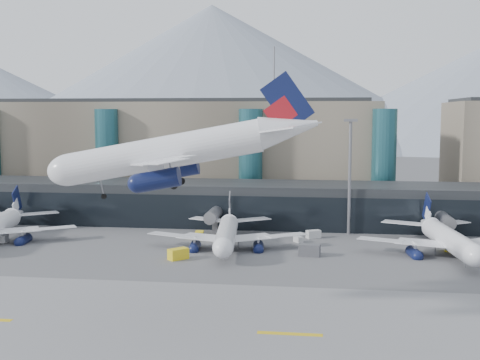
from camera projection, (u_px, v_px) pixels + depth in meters
The scene contains 18 objects.
ground at pixel (162, 292), 90.52m from camera, with size 900.00×900.00×0.00m, color #515154.
runway_strip at pixel (131, 326), 75.74m from camera, with size 400.00×40.00×0.04m, color slate.
runway_markings at pixel (131, 326), 75.73m from camera, with size 128.00×1.00×0.02m.
concourse at pixel (223, 203), 146.86m from camera, with size 170.00×27.00×10.00m.
terminal_main at pixel (158, 151), 180.76m from camera, with size 130.00×30.00×31.00m.
teal_towers at pixel (178, 161), 163.86m from camera, with size 116.40×19.40×46.00m.
mountain_ridge at pixel (310, 89), 457.89m from camera, with size 910.00×400.00×110.00m.
lightmast_mid at pixel (350, 170), 132.34m from camera, with size 3.00×1.20×25.60m.
hero_jet at pixel (190, 141), 76.15m from camera, with size 36.03×37.02×11.93m.
jet_parked_mid at pixel (227, 226), 121.31m from camera, with size 33.75×33.46×10.92m.
jet_parked_right at pixel (444, 231), 115.84m from camera, with size 35.06×34.80×11.35m.
veh_a at pixel (0, 238), 125.24m from camera, with size 3.00×1.69×1.69m, color silver.
veh_b at pixel (199, 235), 128.94m from camera, with size 2.79×1.72×1.61m, color yellow.
veh_c at pixel (310, 250), 113.39m from camera, with size 3.96×2.09×2.20m, color #4C4C51.
veh_d at pixel (313, 234), 129.61m from camera, with size 2.99×1.60×1.71m, color silver.
veh_e at pixel (454, 247), 116.56m from camera, with size 3.27×1.85×1.85m, color yellow.
veh_g at pixel (298, 239), 125.39m from camera, with size 2.14×1.25×1.25m, color silver.
veh_h at pixel (178, 254), 110.69m from camera, with size 3.63×1.91×2.00m, color yellow.
Camera 1 is at (23.21, -85.83, 26.71)m, focal length 45.00 mm.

